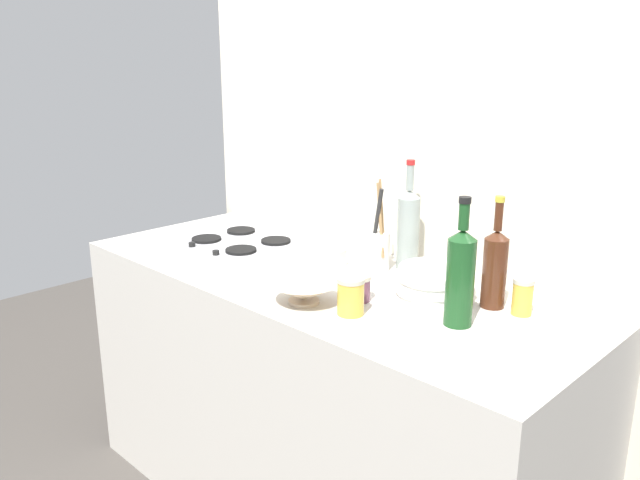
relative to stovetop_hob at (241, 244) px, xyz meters
The scene contains 13 objects.
counter_block 0.64m from the stovetop_hob, ahead, with size 1.80×0.70×0.90m, color beige.
backsplash_panel 0.59m from the stovetop_hob, 39.73° to the left, with size 1.90×0.06×2.16m, color beige.
stovetop_hob is the anchor object (origin of this frame).
plate_stack 0.81m from the stovetop_hob, ahead, with size 0.23×0.23×0.08m.
wine_bottle_leftmost 0.99m from the stovetop_hob, ahead, with size 0.07×0.07×0.32m.
wine_bottle_mid_left 0.65m from the stovetop_hob, 22.11° to the left, with size 0.07×0.07×0.37m.
wine_bottle_mid_right 0.99m from the stovetop_hob, ahead, with size 0.08×0.08×0.35m.
mixing_bowl 0.62m from the stovetop_hob, 21.67° to the right, with size 0.20×0.20×0.06m.
butter_dish 0.37m from the stovetop_hob, ahead, with size 0.14×0.10×0.06m, color silver.
utensil_crock 0.55m from the stovetop_hob, 16.16° to the left, with size 0.09×0.09×0.31m.
condiment_jar_front 0.75m from the stovetop_hob, 15.05° to the right, with size 0.08×0.08×0.11m.
condiment_jar_rear 1.07m from the stovetop_hob, ahead, with size 0.06×0.06×0.10m.
condiment_jar_spare 0.68m from the stovetop_hob, ahead, with size 0.07×0.07×0.08m.
Camera 1 is at (1.40, -1.43, 1.59)m, focal length 36.25 mm.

